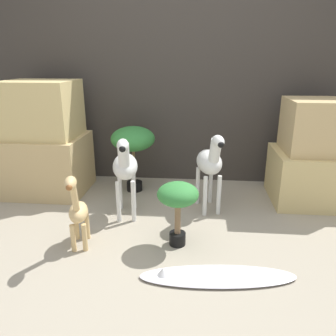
# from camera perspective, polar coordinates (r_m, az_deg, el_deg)

# --- Properties ---
(ground_plane) EXTENTS (14.00, 14.00, 0.00)m
(ground_plane) POSITION_cam_1_polar(r_m,az_deg,el_deg) (2.35, -0.54, -15.50)
(ground_plane) COLOR #9E937F
(wall_back) EXTENTS (6.40, 0.08, 2.20)m
(wall_back) POSITION_cam_1_polar(r_m,az_deg,el_deg) (3.57, 2.15, 15.11)
(wall_back) COLOR #38332D
(wall_back) RESTS_ON ground_plane
(rock_pillar_left) EXTENTS (0.76, 0.66, 1.12)m
(rock_pillar_left) POSITION_cam_1_polar(r_m,az_deg,el_deg) (3.49, -20.56, 4.23)
(rock_pillar_left) COLOR tan
(rock_pillar_left) RESTS_ON ground_plane
(rock_pillar_right) EXTENTS (0.76, 0.66, 0.97)m
(rock_pillar_right) POSITION_cam_1_polar(r_m,az_deg,el_deg) (3.36, 24.39, 1.72)
(rock_pillar_right) COLOR #D1B775
(rock_pillar_right) RESTS_ON ground_plane
(zebra_right) EXTENTS (0.29, 0.51, 0.74)m
(zebra_right) POSITION_cam_1_polar(r_m,az_deg,el_deg) (2.88, 7.34, 0.98)
(zebra_right) COLOR silver
(zebra_right) RESTS_ON ground_plane
(zebra_left) EXTENTS (0.27, 0.51, 0.74)m
(zebra_left) POSITION_cam_1_polar(r_m,az_deg,el_deg) (2.76, -7.49, 0.20)
(zebra_left) COLOR silver
(zebra_left) RESTS_ON ground_plane
(giraffe_figurine) EXTENTS (0.19, 0.40, 0.61)m
(giraffe_figurine) POSITION_cam_1_polar(r_m,az_deg,el_deg) (2.42, -15.49, -7.12)
(giraffe_figurine) COLOR tan
(giraffe_figurine) RESTS_ON ground_plane
(potted_palm_front) EXTENTS (0.30, 0.30, 0.49)m
(potted_palm_front) POSITION_cam_1_polar(r_m,az_deg,el_deg) (2.34, 1.73, -5.37)
(potted_palm_front) COLOR black
(potted_palm_front) RESTS_ON ground_plane
(potted_palm_back) EXTENTS (0.44, 0.44, 0.68)m
(potted_palm_back) POSITION_cam_1_polar(r_m,az_deg,el_deg) (3.30, -6.12, 4.66)
(potted_palm_back) COLOR black
(potted_palm_back) RESTS_ON ground_plane
(surfboard) EXTENTS (1.01, 0.33, 0.07)m
(surfboard) POSITION_cam_1_polar(r_m,az_deg,el_deg) (2.19, 8.36, -18.12)
(surfboard) COLOR silver
(surfboard) RESTS_ON ground_plane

